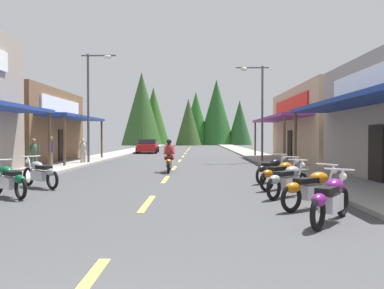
{
  "coord_description": "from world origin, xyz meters",
  "views": [
    {
      "loc": [
        1.29,
        -2.04,
        1.7
      ],
      "look_at": [
        0.67,
        34.9,
        0.9
      ],
      "focal_mm": 35.94,
      "sensor_mm": 36.0,
      "label": 1
    }
  ],
  "objects_px": {
    "pedestrian_by_shop": "(51,150)",
    "parked_car_curbside": "(148,146)",
    "streetlamp_left": "(93,93)",
    "pedestrian_waiting": "(83,149)",
    "motorcycle_parked_left_1": "(9,180)",
    "motorcycle_parked_right_2": "(288,180)",
    "motorcycle_parked_right_4": "(272,169)",
    "motorcycle_parked_left_2": "(40,173)",
    "motorcycle_parked_right_0": "(331,199)",
    "streetlamp_right": "(257,100)",
    "motorcycle_parked_right_1": "(312,188)",
    "rider_cruising_lead": "(169,158)",
    "motorcycle_parked_right_3": "(281,174)",
    "pedestrian_browsing": "(34,152)"
  },
  "relations": [
    {
      "from": "motorcycle_parked_left_2",
      "to": "rider_cruising_lead",
      "type": "relative_size",
      "value": 0.82
    },
    {
      "from": "motorcycle_parked_left_1",
      "to": "rider_cruising_lead",
      "type": "distance_m",
      "value": 8.42
    },
    {
      "from": "motorcycle_parked_right_4",
      "to": "pedestrian_waiting",
      "type": "distance_m",
      "value": 13.18
    },
    {
      "from": "parked_car_curbside",
      "to": "streetlamp_right",
      "type": "bearing_deg",
      "value": -149.34
    },
    {
      "from": "motorcycle_parked_left_2",
      "to": "pedestrian_waiting",
      "type": "xyz_separation_m",
      "value": [
        -1.74,
        10.46,
        0.41
      ]
    },
    {
      "from": "motorcycle_parked_left_1",
      "to": "parked_car_curbside",
      "type": "bearing_deg",
      "value": -49.3
    },
    {
      "from": "parked_car_curbside",
      "to": "motorcycle_parked_right_2",
      "type": "bearing_deg",
      "value": -167.18
    },
    {
      "from": "motorcycle_parked_right_0",
      "to": "motorcycle_parked_right_4",
      "type": "distance_m",
      "value": 6.57
    },
    {
      "from": "motorcycle_parked_right_0",
      "to": "motorcycle_parked_right_3",
      "type": "bearing_deg",
      "value": 35.59
    },
    {
      "from": "motorcycle_parked_left_2",
      "to": "pedestrian_by_shop",
      "type": "relative_size",
      "value": 1.03
    },
    {
      "from": "pedestrian_by_shop",
      "to": "parked_car_curbside",
      "type": "height_order",
      "value": "pedestrian_by_shop"
    },
    {
      "from": "streetlamp_right",
      "to": "parked_car_curbside",
      "type": "relative_size",
      "value": 1.42
    },
    {
      "from": "streetlamp_right",
      "to": "parked_car_curbside",
      "type": "bearing_deg",
      "value": 123.09
    },
    {
      "from": "motorcycle_parked_right_2",
      "to": "motorcycle_parked_right_4",
      "type": "relative_size",
      "value": 0.97
    },
    {
      "from": "streetlamp_right",
      "to": "motorcycle_parked_left_2",
      "type": "bearing_deg",
      "value": -126.21
    },
    {
      "from": "motorcycle_parked_right_0",
      "to": "motorcycle_parked_left_1",
      "type": "bearing_deg",
      "value": 104.78
    },
    {
      "from": "motorcycle_parked_right_1",
      "to": "motorcycle_parked_right_4",
      "type": "distance_m",
      "value": 5.08
    },
    {
      "from": "streetlamp_left",
      "to": "motorcycle_parked_left_2",
      "type": "relative_size",
      "value": 3.83
    },
    {
      "from": "motorcycle_parked_right_2",
      "to": "motorcycle_parked_left_2",
      "type": "xyz_separation_m",
      "value": [
        -7.71,
        1.86,
        0.0
      ]
    },
    {
      "from": "streetlamp_right",
      "to": "motorcycle_parked_left_1",
      "type": "distance_m",
      "value": 17.3
    },
    {
      "from": "motorcycle_parked_right_1",
      "to": "streetlamp_right",
      "type": "bearing_deg",
      "value": 50.82
    },
    {
      "from": "motorcycle_parked_right_2",
      "to": "pedestrian_by_shop",
      "type": "distance_m",
      "value": 13.12
    },
    {
      "from": "motorcycle_parked_right_1",
      "to": "pedestrian_by_shop",
      "type": "xyz_separation_m",
      "value": [
        -10.12,
        10.24,
        0.5
      ]
    },
    {
      "from": "streetlamp_right",
      "to": "motorcycle_parked_right_3",
      "type": "height_order",
      "value": "streetlamp_right"
    },
    {
      "from": "motorcycle_parked_right_1",
      "to": "motorcycle_parked_left_1",
      "type": "relative_size",
      "value": 1.08
    },
    {
      "from": "motorcycle_parked_right_2",
      "to": "parked_car_curbside",
      "type": "bearing_deg",
      "value": 58.91
    },
    {
      "from": "motorcycle_parked_right_4",
      "to": "parked_car_curbside",
      "type": "height_order",
      "value": "parked_car_curbside"
    },
    {
      "from": "motorcycle_parked_left_1",
      "to": "pedestrian_waiting",
      "type": "xyz_separation_m",
      "value": [
        -1.68,
        12.41,
        0.41
      ]
    },
    {
      "from": "pedestrian_by_shop",
      "to": "pedestrian_browsing",
      "type": "distance_m",
      "value": 0.89
    },
    {
      "from": "motorcycle_parked_left_1",
      "to": "motorcycle_parked_right_2",
      "type": "bearing_deg",
      "value": -138.25
    },
    {
      "from": "streetlamp_left",
      "to": "motorcycle_parked_left_1",
      "type": "height_order",
      "value": "streetlamp_left"
    },
    {
      "from": "motorcycle_parked_right_1",
      "to": "parked_car_curbside",
      "type": "distance_m",
      "value": 30.58
    },
    {
      "from": "pedestrian_by_shop",
      "to": "parked_car_curbside",
      "type": "distance_m",
      "value": 19.49
    },
    {
      "from": "motorcycle_parked_right_0",
      "to": "motorcycle_parked_left_2",
      "type": "xyz_separation_m",
      "value": [
        -7.8,
        5.06,
        0.0
      ]
    },
    {
      "from": "motorcycle_parked_right_0",
      "to": "motorcycle_parked_left_1",
      "type": "distance_m",
      "value": 8.46
    },
    {
      "from": "streetlamp_left",
      "to": "parked_car_curbside",
      "type": "xyz_separation_m",
      "value": [
        1.3,
        15.3,
        -3.62
      ]
    },
    {
      "from": "streetlamp_left",
      "to": "pedestrian_waiting",
      "type": "relative_size",
      "value": 4.26
    },
    {
      "from": "motorcycle_parked_right_0",
      "to": "pedestrian_by_shop",
      "type": "xyz_separation_m",
      "value": [
        -10.04,
        11.72,
        0.5
      ]
    },
    {
      "from": "motorcycle_parked_right_4",
      "to": "pedestrian_browsing",
      "type": "distance_m",
      "value": 11.61
    },
    {
      "from": "motorcycle_parked_right_0",
      "to": "motorcycle_parked_right_4",
      "type": "relative_size",
      "value": 1.07
    },
    {
      "from": "motorcycle_parked_right_3",
      "to": "motorcycle_parked_left_1",
      "type": "relative_size",
      "value": 1.0
    },
    {
      "from": "streetlamp_left",
      "to": "motorcycle_parked_right_4",
      "type": "distance_m",
      "value": 13.49
    },
    {
      "from": "motorcycle_parked_right_0",
      "to": "motorcycle_parked_left_2",
      "type": "relative_size",
      "value": 1.02
    },
    {
      "from": "streetlamp_right",
      "to": "rider_cruising_lead",
      "type": "relative_size",
      "value": 2.9
    },
    {
      "from": "motorcycle_parked_right_0",
      "to": "streetlamp_left",
      "type": "bearing_deg",
      "value": 66.03
    },
    {
      "from": "motorcycle_parked_right_2",
      "to": "pedestrian_by_shop",
      "type": "xyz_separation_m",
      "value": [
        -9.96,
        8.52,
        0.5
      ]
    },
    {
      "from": "motorcycle_parked_left_2",
      "to": "pedestrian_browsing",
      "type": "distance_m",
      "value": 6.61
    },
    {
      "from": "streetlamp_left",
      "to": "pedestrian_browsing",
      "type": "relative_size",
      "value": 4.2
    },
    {
      "from": "pedestrian_waiting",
      "to": "motorcycle_parked_right_0",
      "type": "bearing_deg",
      "value": 172.81
    },
    {
      "from": "streetlamp_left",
      "to": "parked_car_curbside",
      "type": "distance_m",
      "value": 15.78
    }
  ]
}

